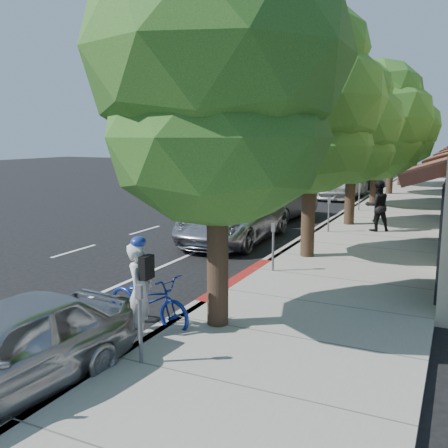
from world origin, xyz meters
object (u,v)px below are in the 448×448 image
Objects in this scene: street_tree_2 at (353,124)px; cyclist at (140,292)px; street_tree_1 at (311,103)px; street_tree_3 at (377,121)px; street_tree_5 at (403,127)px; bicycle at (148,301)px; white_pickup at (341,184)px; street_tree_0 at (217,64)px; dark_suv_far at (361,176)px; street_tree_4 at (393,116)px; pedestrian at (377,206)px; silver_suv at (233,220)px; dark_sedan at (282,203)px; near_car_a at (3,352)px.

cyclist is at bearing -94.78° from street_tree_2.
street_tree_1 is 0.98× the size of street_tree_3.
bicycle is at bearing -92.45° from street_tree_5.
street_tree_2 is at bearing -72.43° from white_pickup.
dark_suv_far is at bearing 95.03° from street_tree_0.
street_tree_4 reaches higher than cyclist.
street_tree_0 is 12.02m from street_tree_2.
street_tree_0 is 18.01m from street_tree_3.
dark_suv_far is 18.09m from pedestrian.
dark_suv_far is (-2.52, -1.36, -3.47)m from street_tree_5.
street_tree_0 is at bearing -90.00° from street_tree_5.
street_tree_3 is at bearing -90.00° from street_tree_5.
cyclist is (-1.08, -6.95, -3.66)m from street_tree_1.
street_tree_3 is 11.53m from silver_suv.
dark_suv_far reaches higher than bicycle.
street_tree_2 is 18.00m from street_tree_5.
silver_suv is at bearing -97.84° from street_tree_5.
street_tree_0 is 13.73m from dark_sedan.
street_tree_1 is at bearing -23.10° from cyclist.
bicycle is at bearing -86.55° from dark_suv_far.
street_tree_4 reaches higher than street_tree_3.
cyclist is 23.02m from white_pickup.
street_tree_5 reaches higher than white_pickup.
silver_suv is (-2.02, 8.45, -0.14)m from cyclist.
near_car_a is at bearing -95.88° from street_tree_2.
dark_suv_far is at bearing 103.32° from street_tree_3.
white_pickup is at bearing 96.62° from street_tree_0.
street_tree_1 is at bearing 85.74° from near_car_a.
silver_suv reaches higher than near_car_a.
bicycle is 0.42× the size of dark_suv_far.
street_tree_3 is 7.87m from pedestrian.
street_tree_3 is 11.50m from dark_suv_far.
street_tree_4 is 6.64m from dark_suv_far.
cyclist reaches higher than silver_suv.
dark_suv_far is 1.16× the size of near_car_a.
street_tree_4 is 3.84× the size of bicycle.
street_tree_2 is 1.22× the size of silver_suv.
silver_suv is 21.15m from dark_suv_far.
street_tree_0 is at bearing 52.42° from pedestrian.
pedestrian is (2.82, 14.45, 0.39)m from near_car_a.
silver_suv is (-3.10, 7.50, -4.11)m from street_tree_0.
cyclist is at bearing 83.88° from near_car_a.
white_pickup is at bearing 92.44° from dark_sedan.
cyclist is at bearing -83.06° from white_pickup.
street_tree_1 is at bearing -59.47° from dark_sedan.
bicycle is (-1.30, -12.39, -3.58)m from street_tree_2.
silver_suv is at bearing -90.53° from dark_suv_far.
street_tree_5 is 31.15m from cyclist.
cyclist is (-1.08, -12.95, -3.22)m from street_tree_2.
street_tree_5 is 3.59× the size of bicycle.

